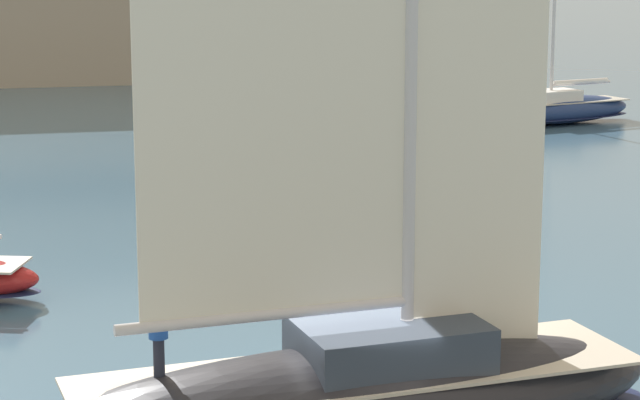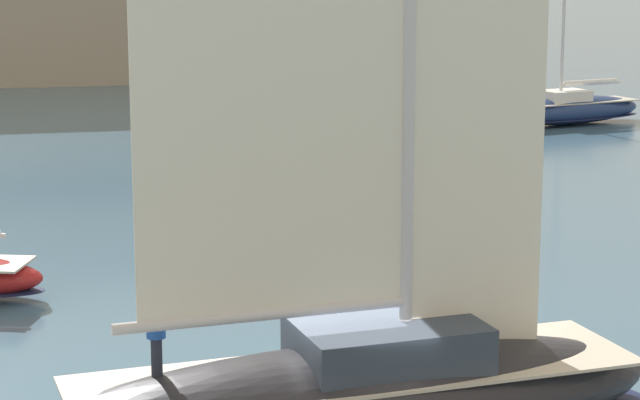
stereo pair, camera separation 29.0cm
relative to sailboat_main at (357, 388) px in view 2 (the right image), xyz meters
name	(u,v)px [view 2 (the right image)]	position (x,y,z in m)	size (l,w,h in m)	color
sailboat_main	(357,388)	(0.00, 0.00, 0.00)	(12.37, 4.71, 16.56)	#232328
sailboat_moored_mid_channel	(570,109)	(22.06, 40.35, -0.45)	(9.17, 4.58, 12.14)	navy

